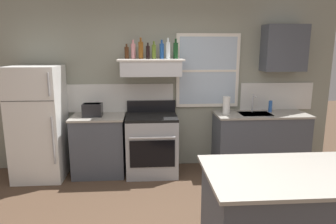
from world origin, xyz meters
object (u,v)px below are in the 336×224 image
Objects in this scene: toaster at (93,110)px; bottle_clear_tall at (168,50)px; stove_range at (152,144)px; bottle_olive_oil_square at (154,52)px; refrigerator at (39,123)px; bottle_blue_liqueur at (162,51)px; dish_soap_bottle at (270,106)px; bottle_dark_green_wine at (176,50)px; kitchen_island at (287,222)px; bottle_rose_pink at (133,51)px; bottle_balsamic_dark at (148,52)px; paper_towel_roll at (226,105)px; bottle_amber_wine at (141,50)px; bottle_brown_stout at (127,53)px.

toaster is 0.99× the size of bottle_clear_tall.
stove_range is 1.43m from bottle_clear_tall.
refrigerator is at bearing -177.05° from bottle_olive_oil_square.
dish_soap_bottle is (1.72, 0.02, -0.86)m from bottle_blue_liqueur.
bottle_dark_green_wine reaches higher than kitchen_island.
bottle_rose_pink is 0.23m from bottle_balsamic_dark.
refrigerator is 2.09m from bottle_blue_liqueur.
paper_towel_roll is (0.78, -0.07, -0.82)m from bottle_dark_green_wine.
bottle_blue_liqueur reaches higher than bottle_olive_oil_square.
stove_range is 6.06× the size of dish_soap_bottle.
paper_towel_roll is at bearing -2.20° from bottle_balsamic_dark.
bottle_rose_pink reaches higher than toaster.
toaster is 1.10× the size of paper_towel_roll.
paper_towel_roll is (1.29, -0.05, -0.83)m from bottle_amber_wine.
bottle_balsamic_dark is (0.22, -0.07, -0.02)m from bottle_rose_pink.
stove_range is 4.66× the size of bottle_balsamic_dark.
bottle_amber_wine is 0.22× the size of kitchen_island.
bottle_dark_green_wine reaches higher than dish_soap_bottle.
bottle_clear_tall is 2.79m from kitchen_island.
stove_range is 1.43m from bottle_rose_pink.
stove_range is 1.42m from bottle_brown_stout.
bottle_amber_wine is at bearing -178.07° from bottle_dark_green_wine.
bottle_balsamic_dark is at bearing -176.68° from bottle_dark_green_wine.
kitchen_island is at bearing -60.10° from bottle_rose_pink.
bottle_olive_oil_square is 0.13m from bottle_blue_liqueur.
stove_range is 1.96m from dish_soap_bottle.
bottle_olive_oil_square is 0.85× the size of bottle_clear_tall.
bottle_blue_liqueur is at bearing 177.55° from bottle_dark_green_wine.
paper_towel_roll is (0.90, -0.00, -0.83)m from bottle_clear_tall.
bottle_amber_wine reaches higher than bottle_clear_tall.
bottle_clear_tall is at bearing 110.79° from kitchen_island.
bottle_brown_stout is at bearing -160.94° from bottle_rose_pink.
bottle_blue_liqueur is (0.31, 0.03, -0.01)m from bottle_amber_wine.
bottle_brown_stout is 0.31m from bottle_balsamic_dark.
kitchen_island is (0.94, -2.32, -1.40)m from bottle_blue_liqueur.
stove_range is 4.28× the size of bottle_olive_oil_square.
bottle_balsamic_dark is at bearing -170.93° from bottle_blue_liqueur.
refrigerator is 3.53m from kitchen_island.
bottle_clear_tall is (0.25, 0.04, 1.41)m from stove_range.
toaster is at bearing 131.57° from kitchen_island.
bottle_brown_stout is at bearing 176.74° from paper_towel_roll.
toaster is at bearing -175.45° from bottle_balsamic_dark.
toaster is 1.17× the size of bottle_olive_oil_square.
bottle_amber_wine is 0.39m from bottle_clear_tall.
bottle_brown_stout is (0.52, 0.11, 0.83)m from toaster.
bottle_dark_green_wine reaches higher than refrigerator.
bottle_blue_liqueur is at bearing 23.69° from bottle_olive_oil_square.
dish_soap_bottle is at bearing 7.76° from paper_towel_roll.
stove_range is 5.05× the size of bottle_brown_stout.
toaster is at bearing -168.47° from bottle_brown_stout.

